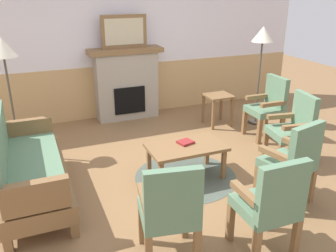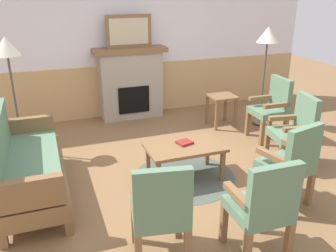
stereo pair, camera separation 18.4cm
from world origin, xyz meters
name	(u,v)px [view 1 (the left image)]	position (x,y,z in m)	size (l,w,h in m)	color
ground_plane	(178,174)	(0.00, 0.00, 0.00)	(14.00, 14.00, 0.00)	olive
wall_back	(121,44)	(0.00, 2.60, 1.31)	(7.20, 0.14, 2.70)	white
fireplace	(126,83)	(0.00, 2.35, 0.65)	(1.30, 0.44, 1.28)	#A39989
framed_picture	(124,32)	(0.00, 2.35, 1.56)	(0.80, 0.04, 0.56)	brown
couch	(28,169)	(-1.78, 0.10, 0.40)	(0.70, 1.80, 0.98)	brown
coffee_table	(186,149)	(0.07, -0.09, 0.39)	(0.96, 0.56, 0.44)	brown
round_rug	(186,176)	(0.07, -0.09, 0.00)	(1.30, 1.30, 0.01)	#4C564C
book_on_table	(185,142)	(0.09, -0.02, 0.46)	(0.18, 0.16, 0.03)	maroon
armchair_near_fireplace	(294,126)	(1.57, -0.27, 0.54)	(0.55, 0.55, 0.98)	brown
armchair_by_window_left	(269,105)	(1.84, 0.63, 0.54)	(0.49, 0.49, 0.98)	brown
armchair_front_left	(271,202)	(0.16, -1.64, 0.54)	(0.49, 0.49, 0.98)	brown
armchair_front_center	(170,209)	(-0.69, -1.39, 0.54)	(0.56, 0.56, 0.98)	brown
armchair_corner_left	(293,159)	(0.90, -1.04, 0.54)	(0.58, 0.58, 0.98)	brown
side_table	(218,101)	(1.35, 1.39, 0.43)	(0.44, 0.44, 0.55)	brown
floor_lamp_by_couch	(4,55)	(-1.90, 1.36, 1.45)	(0.36, 0.36, 1.68)	#332D28
floor_lamp_by_chairs	(263,40)	(2.03, 1.21, 1.45)	(0.36, 0.36, 1.68)	#332D28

